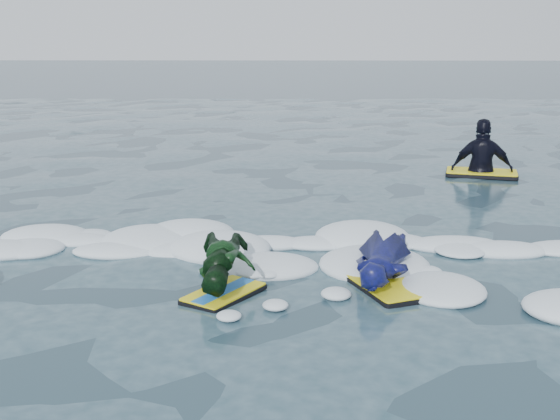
{
  "coord_description": "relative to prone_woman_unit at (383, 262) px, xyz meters",
  "views": [
    {
      "loc": [
        1.15,
        -6.54,
        2.54
      ],
      "look_at": [
        1.03,
        1.6,
        0.48
      ],
      "focal_mm": 45.0,
      "sensor_mm": 36.0,
      "label": 1
    }
  ],
  "objects": [
    {
      "name": "prone_child_unit",
      "position": [
        -1.62,
        -0.3,
        0.04
      ],
      "size": [
        0.86,
        1.34,
        0.51
      ],
      "rotation": [
        0.0,
        0.0,
        1.0
      ],
      "color": "black",
      "rests_on": "ground"
    },
    {
      "name": "ground",
      "position": [
        -2.12,
        -0.45,
        -0.21
      ],
      "size": [
        120.0,
        120.0,
        0.0
      ],
      "primitive_type": "plane",
      "color": "#162635",
      "rests_on": "ground"
    },
    {
      "name": "foam_band",
      "position": [
        -2.12,
        0.58,
        -0.21
      ],
      "size": [
        12.0,
        3.1,
        0.3
      ],
      "primitive_type": null,
      "color": "white",
      "rests_on": "ground"
    },
    {
      "name": "waiting_rider_unit",
      "position": [
        2.52,
        5.61,
        -0.12
      ],
      "size": [
        1.39,
        0.98,
        1.89
      ],
      "rotation": [
        0.0,
        0.0,
        -0.25
      ],
      "color": "black",
      "rests_on": "ground"
    },
    {
      "name": "prone_woman_unit",
      "position": [
        0.0,
        0.0,
        0.0
      ],
      "size": [
        0.95,
        1.71,
        0.42
      ],
      "rotation": [
        0.0,
        0.0,
        1.96
      ],
      "color": "black",
      "rests_on": "ground"
    }
  ]
}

